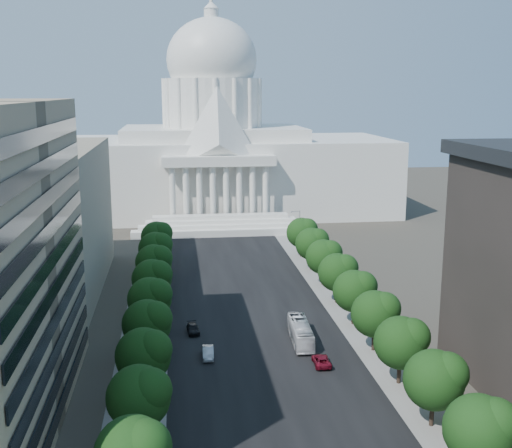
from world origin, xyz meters
name	(u,v)px	position (x,y,z in m)	size (l,w,h in m)	color
road_asphalt	(243,296)	(0.00, 90.00, 0.00)	(30.00, 260.00, 0.01)	black
sidewalk_left	(149,300)	(-19.00, 90.00, 0.00)	(8.00, 260.00, 0.02)	gray
sidewalk_right	(334,293)	(19.00, 90.00, 0.00)	(8.00, 260.00, 0.02)	gray
capitol	(213,154)	(0.00, 184.89, 20.01)	(120.00, 56.00, 73.00)	white
office_block_left_far	(5,221)	(-48.00, 100.00, 15.00)	(38.00, 52.00, 30.00)	gray
tree_l_c	(141,395)	(-17.66, 35.81, 6.45)	(7.79, 7.60, 9.97)	#33261C
tree_l_d	(146,354)	(-17.66, 47.81, 6.45)	(7.79, 7.60, 9.97)	#33261C
tree_l_e	(149,323)	(-17.66, 59.81, 6.45)	(7.79, 7.60, 9.97)	#33261C
tree_l_f	(151,298)	(-17.66, 71.81, 6.45)	(7.79, 7.60, 9.97)	#33261C
tree_l_g	(153,278)	(-17.66, 83.81, 6.45)	(7.79, 7.60, 9.97)	#33261C
tree_l_h	(155,261)	(-17.66, 95.81, 6.45)	(7.79, 7.60, 9.97)	#33261C
tree_l_i	(157,248)	(-17.66, 107.81, 6.45)	(7.79, 7.60, 9.97)	#33261C
tree_l_j	(158,236)	(-17.66, 119.81, 6.45)	(7.79, 7.60, 9.97)	#33261C
tree_r_b	(483,428)	(18.34, 23.81, 6.45)	(7.79, 7.60, 9.97)	#33261C
tree_r_c	(437,378)	(18.34, 35.81, 6.45)	(7.79, 7.60, 9.97)	#33261C
tree_r_d	(403,341)	(18.34, 47.81, 6.45)	(7.79, 7.60, 9.97)	#33261C
tree_r_e	(377,313)	(18.34, 59.81, 6.45)	(7.79, 7.60, 9.97)	#33261C
tree_r_f	(356,290)	(18.34, 71.81, 6.45)	(7.79, 7.60, 9.97)	#33261C
tree_r_g	(339,271)	(18.34, 83.81, 6.45)	(7.79, 7.60, 9.97)	#33261C
tree_r_h	(325,256)	(18.34, 95.81, 6.45)	(7.79, 7.60, 9.97)	#33261C
tree_r_i	(313,243)	(18.34, 107.81, 6.45)	(7.79, 7.60, 9.97)	#33261C
tree_r_j	(303,232)	(18.34, 119.81, 6.45)	(7.79, 7.60, 9.97)	#33261C
streetlight_b	(452,385)	(19.90, 35.00, 5.82)	(2.61, 0.44, 9.00)	gray
streetlight_c	(386,315)	(19.90, 60.00, 5.82)	(2.61, 0.44, 9.00)	gray
streetlight_d	(345,272)	(19.90, 85.00, 5.82)	(2.61, 0.44, 9.00)	gray
streetlight_e	(318,243)	(19.90, 110.00, 5.82)	(2.61, 0.44, 9.00)	gray
streetlight_f	(298,222)	(19.90, 135.00, 5.82)	(2.61, 0.44, 9.00)	gray
car_silver	(208,353)	(-8.67, 60.37, 0.82)	(1.73, 4.97, 1.64)	#A8AAB0
car_red	(321,361)	(8.37, 55.35, 0.73)	(2.41, 5.22, 1.45)	maroon
car_dark_b	(193,329)	(-10.70, 71.20, 0.70)	(1.96, 4.82, 1.40)	black
city_bus	(301,332)	(6.96, 64.79, 1.74)	(2.93, 12.51, 3.48)	silver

